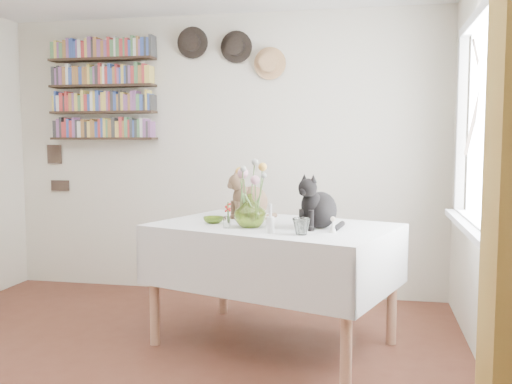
% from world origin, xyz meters
% --- Properties ---
extents(room, '(4.08, 4.58, 2.58)m').
position_xyz_m(room, '(0.00, 0.00, 1.25)').
color(room, brown).
rests_on(room, ground).
extents(window, '(0.12, 1.52, 1.32)m').
position_xyz_m(window, '(1.97, 0.80, 1.40)').
color(window, white).
rests_on(window, room).
extents(curtain, '(0.12, 0.38, 2.10)m').
position_xyz_m(curtain, '(1.90, -0.12, 1.15)').
color(curtain, brown).
rests_on(curtain, room).
extents(dining_table, '(1.78, 1.44, 0.82)m').
position_xyz_m(dining_table, '(0.70, 0.98, 0.62)').
color(dining_table, white).
rests_on(dining_table, room).
extents(tabby_cat, '(0.38, 0.38, 0.36)m').
position_xyz_m(tabby_cat, '(0.49, 1.26, 1.00)').
color(tabby_cat, brown).
rests_on(tabby_cat, dining_table).
extents(black_cat, '(0.36, 0.38, 0.36)m').
position_xyz_m(black_cat, '(1.01, 0.90, 1.00)').
color(black_cat, black).
rests_on(black_cat, dining_table).
extents(flower_vase, '(0.27, 0.27, 0.22)m').
position_xyz_m(flower_vase, '(0.57, 0.83, 0.93)').
color(flower_vase, '#ABCB50').
rests_on(flower_vase, dining_table).
extents(green_bowl, '(0.20, 0.20, 0.04)m').
position_xyz_m(green_bowl, '(0.29, 0.95, 0.85)').
color(green_bowl, '#ABCB50').
rests_on(green_bowl, dining_table).
extents(drinking_glass, '(0.14, 0.14, 0.10)m').
position_xyz_m(drinking_glass, '(0.93, 0.60, 0.88)').
color(drinking_glass, white).
rests_on(drinking_glass, dining_table).
extents(candlestick, '(0.05, 0.05, 0.18)m').
position_xyz_m(candlestick, '(0.74, 0.63, 0.88)').
color(candlestick, white).
rests_on(candlestick, dining_table).
extents(berry_jar, '(0.05, 0.05, 0.19)m').
position_xyz_m(berry_jar, '(0.43, 0.77, 0.91)').
color(berry_jar, white).
rests_on(berry_jar, dining_table).
extents(porcelain_figurine, '(0.05, 0.05, 0.10)m').
position_xyz_m(porcelain_figurine, '(1.11, 0.72, 0.87)').
color(porcelain_figurine, white).
rests_on(porcelain_figurine, dining_table).
extents(flower_bouquet, '(0.17, 0.13, 0.39)m').
position_xyz_m(flower_bouquet, '(0.57, 0.84, 1.16)').
color(flower_bouquet, '#4C7233').
rests_on(flower_bouquet, flower_vase).
extents(bookshelf_unit, '(1.00, 0.16, 0.91)m').
position_xyz_m(bookshelf_unit, '(-1.10, 2.16, 1.84)').
color(bookshelf_unit, '#312116').
rests_on(bookshelf_unit, room).
extents(wall_hats, '(0.98, 0.09, 0.48)m').
position_xyz_m(wall_hats, '(0.12, 2.19, 2.17)').
color(wall_hats, black).
rests_on(wall_hats, room).
extents(wall_art_plaques, '(0.21, 0.02, 0.44)m').
position_xyz_m(wall_art_plaques, '(-1.63, 2.23, 1.12)').
color(wall_art_plaques, '#38281E').
rests_on(wall_art_plaques, room).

